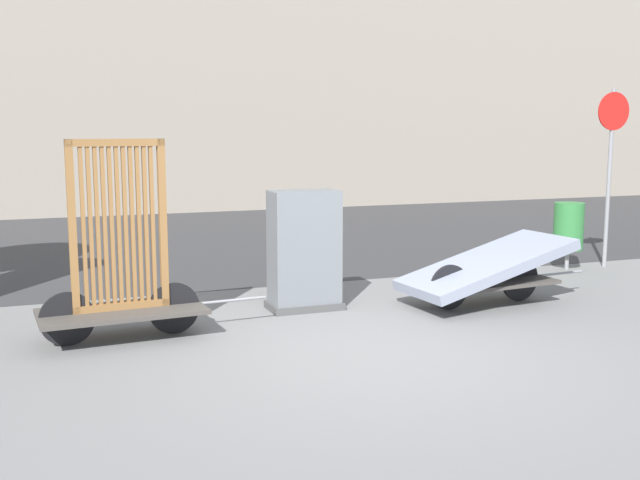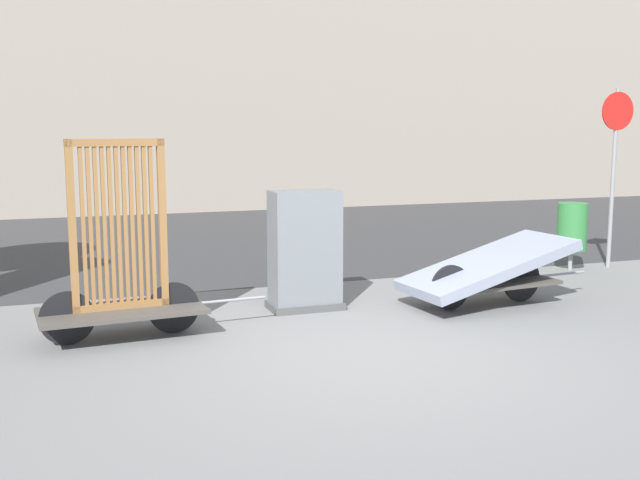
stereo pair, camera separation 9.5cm
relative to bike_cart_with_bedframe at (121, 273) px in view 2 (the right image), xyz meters
name	(u,v)px [view 2 (the right image)]	position (x,y,z in m)	size (l,w,h in m)	color
ground_plane	(370,356)	(2.05, -1.35, -0.65)	(60.00, 60.00, 0.00)	slate
road_strip	(205,239)	(2.05, 6.35, -0.65)	(56.00, 8.99, 0.01)	#38383A
bike_cart_with_bedframe	(121,273)	(0.00, 0.00, 0.00)	(2.29, 0.91, 1.94)	#4C4742
bike_cart_with_mattress	(487,269)	(4.11, 0.00, -0.22)	(2.50, 1.14, 0.78)	#4C4742
utility_cabinet	(305,254)	(2.07, 0.57, -0.02)	(0.82, 0.49, 1.35)	#4C4C4C
trash_bin	(572,227)	(6.46, 1.50, -0.02)	(0.43, 0.43, 0.98)	gray
sign_post	(615,153)	(7.14, 1.49, 1.04)	(0.55, 0.06, 2.61)	gray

